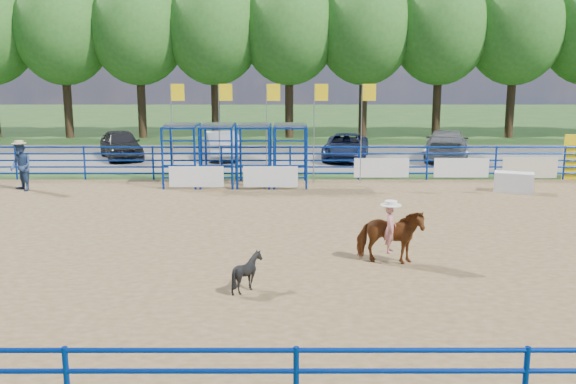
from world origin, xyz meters
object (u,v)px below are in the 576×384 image
object	(u,v)px
horse_and_rider	(390,233)
car_d	(447,145)
car_a	(121,144)
announcer_table	(514,182)
calf	(247,272)
spectator_cowboy	(21,166)
car_b	(221,144)
car_c	(346,147)

from	to	relation	value
horse_and_rider	car_d	bearing A→B (deg)	72.01
car_a	car_d	size ratio (longest dim) A/B	0.83
announcer_table	car_a	world-z (taller)	car_a
car_a	car_d	distance (m)	17.30
calf	car_d	bearing A→B (deg)	-35.40
car_d	announcer_table	bearing A→B (deg)	108.55
calf	spectator_cowboy	xyz separation A→B (m)	(-9.74, 11.44, 0.56)
horse_and_rider	car_b	distance (m)	19.32
calf	car_a	distance (m)	21.72
calf	announcer_table	bearing A→B (deg)	-51.77
car_b	car_c	xyz separation A→B (m)	(6.67, -0.35, -0.08)
car_a	car_d	xyz separation A→B (m)	(17.30, -0.37, 0.02)
horse_and_rider	car_c	bearing A→B (deg)	88.47
car_a	calf	bearing A→B (deg)	-92.07
announcer_table	car_c	bearing A→B (deg)	123.83
horse_and_rider	calf	bearing A→B (deg)	-150.63
car_b	calf	bearing A→B (deg)	84.76
horse_and_rider	car_a	xyz separation A→B (m)	(-11.51, 18.21, -0.05)
announcer_table	car_c	world-z (taller)	car_c
car_d	calf	bearing A→B (deg)	79.64
announcer_table	car_d	bearing A→B (deg)	93.74
calf	spectator_cowboy	world-z (taller)	spectator_cowboy
car_d	horse_and_rider	bearing A→B (deg)	86.82
spectator_cowboy	car_b	distance (m)	11.32
calf	car_b	bearing A→B (deg)	-2.72
calf	car_a	xyz separation A→B (m)	(-7.98, 20.19, 0.32)
horse_and_rider	car_c	distance (m)	17.95
spectator_cowboy	car_a	world-z (taller)	spectator_cowboy
car_b	car_c	distance (m)	6.68
car_a	car_c	world-z (taller)	car_a
car_a	car_b	xyz separation A→B (m)	(5.31, 0.08, -0.02)
spectator_cowboy	car_c	xyz separation A→B (m)	(13.74, 8.49, -0.34)
car_d	car_a	bearing A→B (deg)	13.58
car_b	car_d	distance (m)	12.00
announcer_table	car_b	world-z (taller)	car_b
horse_and_rider	calf	xyz separation A→B (m)	(-3.52, -1.98, -0.38)
announcer_table	horse_and_rider	bearing A→B (deg)	-124.73
horse_and_rider	car_a	size ratio (longest dim) A/B	0.50
spectator_cowboy	car_b	size ratio (longest dim) A/B	0.44
car_d	car_c	bearing A→B (deg)	13.68
calf	car_d	xyz separation A→B (m)	(9.31, 19.82, 0.34)
car_a	car_b	size ratio (longest dim) A/B	0.99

